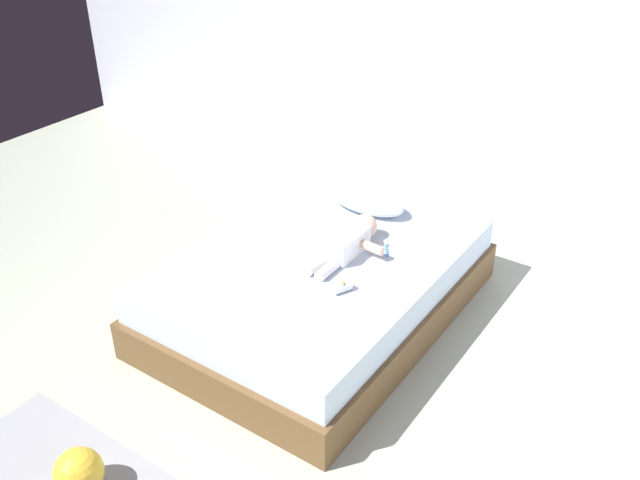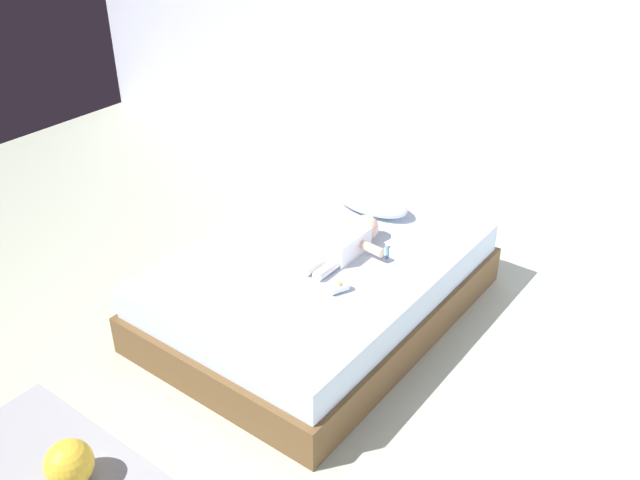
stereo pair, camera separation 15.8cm
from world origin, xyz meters
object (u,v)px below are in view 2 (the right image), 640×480
object	(u,v)px
bed	(320,285)
baby	(349,241)
baby_bottle	(339,287)
toothbrush	(387,251)
toy_ball	(69,463)
pillow	(370,202)

from	to	relation	value
bed	baby	world-z (taller)	baby
bed	baby_bottle	xyz separation A→B (m)	(0.32, -0.26, 0.26)
toothbrush	toy_ball	bearing A→B (deg)	-102.43
bed	toothbrush	bearing A→B (deg)	40.51
toothbrush	bed	bearing A→B (deg)	-139.49
bed	toothbrush	world-z (taller)	toothbrush
baby	toothbrush	distance (m)	0.24
pillow	toothbrush	xyz separation A→B (m)	(0.37, -0.38, -0.06)
baby	baby_bottle	distance (m)	0.44
toy_ball	baby	bearing A→B (deg)	82.35
pillow	baby	world-z (taller)	baby
bed	baby_bottle	world-z (taller)	baby_bottle
toothbrush	toy_ball	size ratio (longest dim) A/B	0.55
toy_ball	baby_bottle	world-z (taller)	baby_bottle
bed	baby	distance (m)	0.35
toothbrush	toy_ball	xyz separation A→B (m)	(-0.45, -2.03, -0.33)
bed	baby_bottle	distance (m)	0.49
bed	baby_bottle	size ratio (longest dim) A/B	17.08
toy_ball	baby_bottle	distance (m)	1.62
pillow	baby	bearing A→B (deg)	-70.61
bed	pillow	bearing A→B (deg)	95.32
baby	baby_bottle	bearing A→B (deg)	-62.45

